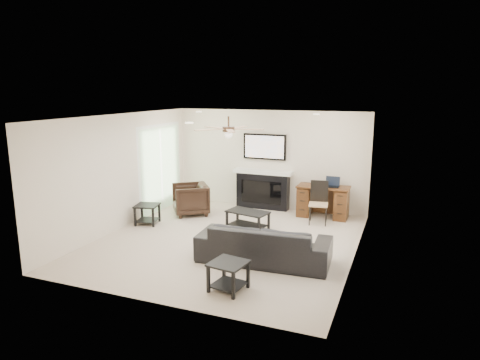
{
  "coord_description": "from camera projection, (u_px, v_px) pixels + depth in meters",
  "views": [
    {
      "loc": [
        3.25,
        -7.55,
        3.01
      ],
      "look_at": [
        0.1,
        0.46,
        1.18
      ],
      "focal_mm": 32.0,
      "sensor_mm": 36.0,
      "label": 1
    }
  ],
  "objects": [
    {
      "name": "room_shell",
      "position": [
        237.0,
        159.0,
        8.31
      ],
      "size": [
        5.5,
        5.54,
        2.52
      ],
      "color": "beige",
      "rests_on": "ground"
    },
    {
      "name": "sofa",
      "position": [
        264.0,
        243.0,
        7.56
      ],
      "size": [
        2.38,
        1.06,
        0.68
      ],
      "primitive_type": "imported",
      "rotation": [
        0.0,
        0.0,
        3.2
      ],
      "color": "black",
      "rests_on": "ground"
    },
    {
      "name": "armchair",
      "position": [
        190.0,
        199.0,
        10.44
      ],
      "size": [
        1.14,
        1.14,
        0.75
      ],
      "primitive_type": "imported",
      "rotation": [
        0.0,
        0.0,
        -0.94
      ],
      "color": "black",
      "rests_on": "ground"
    },
    {
      "name": "coffee_table",
      "position": [
        248.0,
        220.0,
        9.37
      ],
      "size": [
        0.98,
        0.68,
        0.4
      ],
      "primitive_type": "cube",
      "rotation": [
        0.0,
        0.0,
        -0.21
      ],
      "color": "black",
      "rests_on": "ground"
    },
    {
      "name": "end_table_near",
      "position": [
        228.0,
        276.0,
        6.5
      ],
      "size": [
        0.59,
        0.59,
        0.45
      ],
      "primitive_type": "cube",
      "rotation": [
        0.0,
        0.0,
        -0.15
      ],
      "color": "black",
      "rests_on": "ground"
    },
    {
      "name": "end_table_left",
      "position": [
        147.0,
        214.0,
        9.71
      ],
      "size": [
        0.6,
        0.6,
        0.45
      ],
      "primitive_type": "cube",
      "rotation": [
        0.0,
        0.0,
        0.23
      ],
      "color": "black",
      "rests_on": "ground"
    },
    {
      "name": "fireplace_unit",
      "position": [
        263.0,
        172.0,
        10.85
      ],
      "size": [
        1.52,
        0.34,
        1.91
      ],
      "primitive_type": "cube",
      "color": "black",
      "rests_on": "ground"
    },
    {
      "name": "desk",
      "position": [
        323.0,
        202.0,
        10.2
      ],
      "size": [
        1.22,
        0.56,
        0.76
      ],
      "primitive_type": "cube",
      "color": "#3B1E0E",
      "rests_on": "ground"
    },
    {
      "name": "desk_chair",
      "position": [
        318.0,
        203.0,
        9.68
      ],
      "size": [
        0.48,
        0.5,
        0.97
      ],
      "primitive_type": "cube",
      "rotation": [
        0.0,
        0.0,
        0.15
      ],
      "color": "black",
      "rests_on": "ground"
    },
    {
      "name": "laptop",
      "position": [
        332.0,
        182.0,
        10.01
      ],
      "size": [
        0.33,
        0.24,
        0.23
      ],
      "primitive_type": "cube",
      "color": "black",
      "rests_on": "desk"
    }
  ]
}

